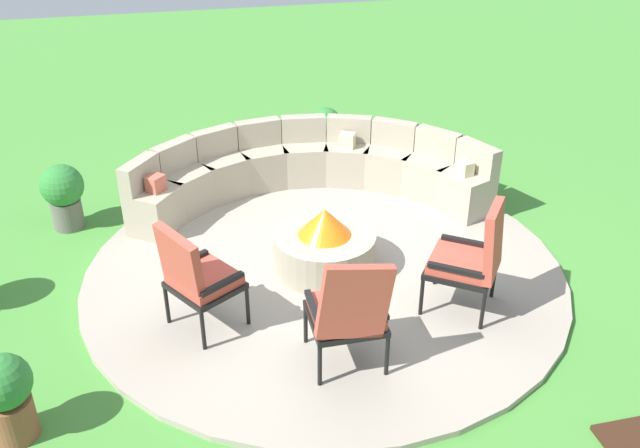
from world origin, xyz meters
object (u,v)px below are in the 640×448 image
object	(u,v)px
curved_stone_bench	(308,172)
potted_plant_2	(6,395)
fire_pit	(325,246)
lounge_chair_front_right	(349,310)
lounge_chair_front_left	(196,275)
potted_plant_4	(63,193)
lounge_chair_back_left	(473,256)
potted_plant_3	(326,128)

from	to	relation	value
curved_stone_bench	potted_plant_2	distance (m)	4.26
fire_pit	lounge_chair_front_right	xyz separation A→B (m)	(-0.15, -1.45, 0.30)
curved_stone_bench	fire_pit	bearing A→B (deg)	-96.37
curved_stone_bench	lounge_chair_front_left	bearing A→B (deg)	-123.02
lounge_chair_front_left	potted_plant_2	size ratio (longest dim) A/B	1.45
fire_pit	lounge_chair_front_right	distance (m)	1.49
potted_plant_4	lounge_chair_front_left	bearing A→B (deg)	-59.95
lounge_chair_back_left	lounge_chair_front_right	bearing A→B (deg)	147.53
lounge_chair_back_left	potted_plant_3	xyz separation A→B (m)	(-0.43, 3.74, -0.22)
lounge_chair_front_right	lounge_chair_back_left	xyz separation A→B (m)	(1.27, 0.51, 0.00)
curved_stone_bench	potted_plant_4	bearing A→B (deg)	-179.73
lounge_chair_front_right	potted_plant_2	xyz separation A→B (m)	(-2.55, -0.13, -0.21)
curved_stone_bench	potted_plant_4	size ratio (longest dim) A/B	5.45
fire_pit	potted_plant_3	distance (m)	2.88
lounge_chair_front_left	fire_pit	bearing A→B (deg)	85.54
potted_plant_3	potted_plant_2	bearing A→B (deg)	-127.72
lounge_chair_front_left	potted_plant_2	world-z (taller)	lounge_chair_front_left
potted_plant_3	potted_plant_4	world-z (taller)	potted_plant_4
lounge_chair_front_left	lounge_chair_back_left	bearing A→B (deg)	51.33
lounge_chair_back_left	potted_plant_4	world-z (taller)	lounge_chair_back_left
potted_plant_2	potted_plant_3	distance (m)	5.54
lounge_chair_back_left	potted_plant_4	distance (m)	4.45
fire_pit	lounge_chair_front_right	world-z (taller)	lounge_chair_front_right
lounge_chair_front_left	potted_plant_3	size ratio (longest dim) A/B	1.55
lounge_chair_front_left	potted_plant_4	distance (m)	2.58
fire_pit	lounge_chair_back_left	bearing A→B (deg)	-40.16
lounge_chair_front_left	lounge_chair_front_right	world-z (taller)	lounge_chair_front_right
potted_plant_2	potted_plant_4	distance (m)	3.13
lounge_chair_front_right	fire_pit	bearing A→B (deg)	84.31
lounge_chair_front_left	potted_plant_3	xyz separation A→B (m)	(1.97, 3.48, -0.21)
fire_pit	potted_plant_2	distance (m)	3.13
lounge_chair_front_right	potted_plant_2	size ratio (longest dim) A/B	1.51
fire_pit	potted_plant_4	bearing A→B (deg)	148.99
fire_pit	potted_plant_3	bearing A→B (deg)	76.16
lounge_chair_front_right	potted_plant_3	bearing A→B (deg)	79.09
lounge_chair_front_right	potted_plant_4	size ratio (longest dim) A/B	1.45
lounge_chair_front_left	lounge_chair_back_left	world-z (taller)	lounge_chair_back_left
fire_pit	curved_stone_bench	bearing A→B (deg)	83.63
lounge_chair_back_left	potted_plant_4	bearing A→B (deg)	91.64
lounge_chair_back_left	potted_plant_2	world-z (taller)	lounge_chair_back_left
fire_pit	lounge_chair_back_left	distance (m)	1.49
lounge_chair_front_left	lounge_chair_back_left	distance (m)	2.41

